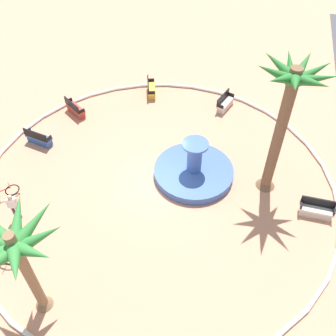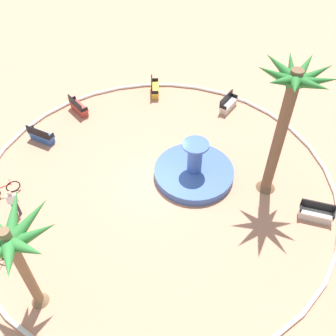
{
  "view_description": "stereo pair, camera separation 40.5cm",
  "coord_description": "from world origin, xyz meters",
  "views": [
    {
      "loc": [
        12.75,
        3.89,
        14.81
      ],
      "look_at": [
        -0.34,
        0.52,
        1.0
      ],
      "focal_mm": 40.51,
      "sensor_mm": 36.0,
      "label": 1
    },
    {
      "loc": [
        12.65,
        4.28,
        14.81
      ],
      "look_at": [
        -0.34,
        0.52,
        1.0
      ],
      "focal_mm": 40.51,
      "sensor_mm": 36.0,
      "label": 2
    }
  ],
  "objects": [
    {
      "name": "person_cyclist_helmet",
      "position": [
        3.8,
        -5.88,
        0.94
      ],
      "size": [
        0.35,
        0.46,
        1.67
      ],
      "color": "#33333D",
      "rests_on": "ground"
    },
    {
      "name": "palm_tree_by_curb",
      "position": [
        7.46,
        -2.64,
        4.12
      ],
      "size": [
        3.58,
        3.6,
        5.17
      ],
      "color": "brown",
      "rests_on": "ground"
    },
    {
      "name": "plaza_curb",
      "position": [
        0.0,
        0.0,
        0.1
      ],
      "size": [
        18.53,
        18.53,
        0.2
      ],
      "primitive_type": "torus",
      "color": "silver",
      "rests_on": "ground"
    },
    {
      "name": "bench_southeast",
      "position": [
        -7.48,
        2.45,
        0.35
      ],
      "size": [
        1.68,
        0.98,
        1.0
      ],
      "color": "beige",
      "rests_on": "ground"
    },
    {
      "name": "bench_southwest",
      "position": [
        0.04,
        7.98,
        0.35
      ],
      "size": [
        0.51,
        1.6,
        1.0
      ],
      "color": "beige",
      "rests_on": "ground"
    },
    {
      "name": "bench_east",
      "position": [
        -1.38,
        -7.47,
        0.35
      ],
      "size": [
        0.79,
        1.67,
        1.0
      ],
      "color": "#335BA8",
      "rests_on": "ground"
    },
    {
      "name": "ground_plane",
      "position": [
        0.0,
        0.0,
        0.0
      ],
      "size": [
        80.0,
        80.0,
        0.0
      ],
      "primitive_type": "plane",
      "color": "tan"
    },
    {
      "name": "fountain",
      "position": [
        -1.12,
        1.72,
        0.32
      ],
      "size": [
        4.24,
        4.24,
        2.27
      ],
      "color": "#38569E",
      "rests_on": "ground"
    },
    {
      "name": "bench_west",
      "position": [
        -4.52,
        -6.6,
        0.35
      ],
      "size": [
        1.32,
        1.6,
        1.0
      ],
      "color": "#B73D33",
      "rests_on": "ground"
    },
    {
      "name": "bench_north",
      "position": [
        -7.81,
        -2.58,
        0.35
      ],
      "size": [
        1.68,
        0.97,
        1.0
      ],
      "color": "gold",
      "rests_on": "ground"
    },
    {
      "name": "palm_tree_near_fountain",
      "position": [
        -1.33,
        5.53,
        5.35
      ],
      "size": [
        3.34,
        3.36,
        7.2
      ],
      "color": "brown",
      "rests_on": "ground"
    },
    {
      "name": "bicycle_red_frame",
      "position": [
        2.91,
        -7.21,
        0.38
      ],
      "size": [
        1.32,
        1.19,
        0.94
      ],
      "color": "black",
      "rests_on": "ground"
    }
  ]
}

